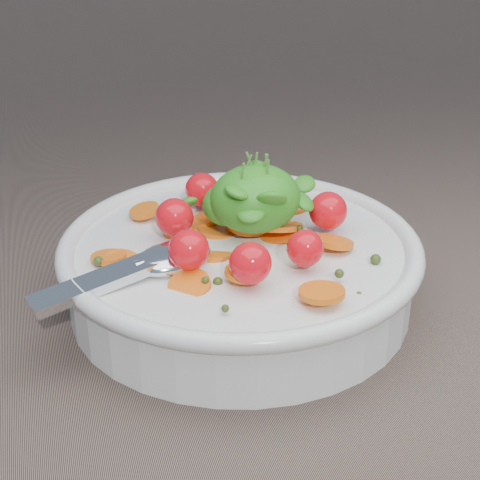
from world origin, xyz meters
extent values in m
plane|color=#745E53|center=(0.00, 0.00, 0.00)|extent=(6.00, 6.00, 0.00)
cylinder|color=white|center=(-0.01, 0.02, 0.03)|extent=(0.29, 0.29, 0.06)
torus|color=white|center=(-0.01, 0.02, 0.06)|extent=(0.30, 0.30, 0.02)
cylinder|color=white|center=(-0.01, 0.02, 0.00)|extent=(0.14, 0.14, 0.01)
cylinder|color=brown|center=(-0.01, 0.02, 0.03)|extent=(0.26, 0.26, 0.04)
cylinder|color=orange|center=(0.06, 0.08, 0.06)|extent=(0.03, 0.03, 0.01)
cylinder|color=orange|center=(0.03, -0.08, 0.06)|extent=(0.05, 0.05, 0.01)
cylinder|color=orange|center=(-0.02, 0.05, 0.06)|extent=(0.04, 0.05, 0.01)
cylinder|color=orange|center=(-0.03, 0.01, 0.05)|extent=(0.03, 0.03, 0.01)
cylinder|color=orange|center=(-0.01, 0.12, 0.06)|extent=(0.04, 0.04, 0.01)
cylinder|color=orange|center=(0.07, -0.01, 0.06)|extent=(0.04, 0.04, 0.02)
cylinder|color=orange|center=(-0.11, 0.02, 0.06)|extent=(0.03, 0.03, 0.01)
cylinder|color=orange|center=(0.03, 0.03, 0.06)|extent=(0.04, 0.04, 0.01)
cylinder|color=orange|center=(0.05, 0.10, 0.05)|extent=(0.04, 0.04, 0.01)
cylinder|color=orange|center=(-0.05, 0.05, 0.05)|extent=(0.03, 0.03, 0.01)
cylinder|color=orange|center=(0.04, 0.04, 0.05)|extent=(0.04, 0.04, 0.01)
cylinder|color=orange|center=(0.05, 0.11, 0.06)|extent=(0.04, 0.04, 0.01)
cylinder|color=orange|center=(-0.06, -0.04, 0.06)|extent=(0.04, 0.04, 0.02)
cylinder|color=orange|center=(0.03, 0.03, 0.06)|extent=(0.05, 0.05, 0.02)
cylinder|color=orange|center=(0.01, 0.04, 0.06)|extent=(0.05, 0.05, 0.01)
cylinder|color=orange|center=(-0.10, 0.02, 0.06)|extent=(0.03, 0.03, 0.02)
cylinder|color=orange|center=(0.02, 0.08, 0.06)|extent=(0.05, 0.05, 0.01)
cylinder|color=orange|center=(-0.03, 0.07, 0.06)|extent=(0.04, 0.04, 0.02)
cylinder|color=orange|center=(-0.02, -0.04, 0.06)|extent=(0.04, 0.04, 0.01)
cylinder|color=orange|center=(-0.07, 0.09, 0.06)|extent=(0.04, 0.04, 0.01)
sphere|color=#384517|center=(-0.01, -0.02, 0.06)|extent=(0.01, 0.01, 0.01)
sphere|color=#384517|center=(-0.06, 0.00, 0.05)|extent=(0.01, 0.01, 0.01)
sphere|color=#384517|center=(-0.05, 0.07, 0.06)|extent=(0.01, 0.01, 0.01)
sphere|color=#384517|center=(-0.12, 0.01, 0.06)|extent=(0.01, 0.01, 0.01)
sphere|color=#384517|center=(-0.05, -0.04, 0.06)|extent=(0.01, 0.01, 0.01)
sphere|color=#384517|center=(0.09, -0.04, 0.06)|extent=(0.01, 0.01, 0.01)
sphere|color=#384517|center=(-0.04, -0.04, 0.06)|extent=(0.01, 0.01, 0.01)
sphere|color=#384517|center=(-0.05, 0.06, 0.06)|extent=(0.01, 0.01, 0.01)
sphere|color=#384517|center=(-0.04, -0.08, 0.06)|extent=(0.01, 0.01, 0.01)
sphere|color=#384517|center=(0.00, -0.01, 0.06)|extent=(0.01, 0.01, 0.01)
sphere|color=#384517|center=(0.05, -0.06, 0.06)|extent=(0.01, 0.01, 0.01)
sphere|color=#384517|center=(0.05, 0.02, 0.06)|extent=(0.01, 0.01, 0.01)
sphere|color=#384517|center=(-0.11, 0.03, 0.06)|extent=(0.01, 0.01, 0.01)
sphere|color=#384517|center=(0.06, -0.08, 0.05)|extent=(0.01, 0.01, 0.01)
sphere|color=#384517|center=(0.03, 0.08, 0.06)|extent=(0.01, 0.01, 0.01)
sphere|color=#384517|center=(0.04, 0.00, 0.05)|extent=(0.01, 0.01, 0.01)
sphere|color=red|center=(0.07, 0.02, 0.08)|extent=(0.03, 0.03, 0.03)
sphere|color=red|center=(0.03, 0.06, 0.07)|extent=(0.03, 0.03, 0.03)
sphere|color=red|center=(-0.02, 0.10, 0.08)|extent=(0.03, 0.03, 0.03)
sphere|color=red|center=(-0.06, 0.04, 0.08)|extent=(0.03, 0.03, 0.03)
sphere|color=red|center=(-0.06, -0.02, 0.08)|extent=(0.03, 0.03, 0.03)
sphere|color=red|center=(-0.02, -0.05, 0.08)|extent=(0.03, 0.03, 0.03)
sphere|color=red|center=(0.03, -0.04, 0.07)|extent=(0.03, 0.03, 0.03)
ellipsoid|color=#369622|center=(0.01, 0.03, 0.09)|extent=(0.08, 0.07, 0.06)
ellipsoid|color=#369622|center=(-0.01, 0.04, 0.08)|extent=(0.04, 0.04, 0.04)
ellipsoid|color=#369622|center=(0.02, 0.03, 0.11)|extent=(0.04, 0.03, 0.03)
ellipsoid|color=#369622|center=(0.00, 0.02, 0.09)|extent=(0.04, 0.04, 0.02)
ellipsoid|color=#369622|center=(-0.01, 0.01, 0.11)|extent=(0.03, 0.03, 0.02)
ellipsoid|color=#369622|center=(0.01, 0.02, 0.11)|extent=(0.02, 0.02, 0.02)
ellipsoid|color=#369622|center=(0.01, 0.03, 0.10)|extent=(0.03, 0.03, 0.02)
ellipsoid|color=#369622|center=(0.01, 0.03, 0.11)|extent=(0.02, 0.02, 0.02)
ellipsoid|color=#369622|center=(0.00, 0.03, 0.10)|extent=(0.03, 0.03, 0.03)
ellipsoid|color=#369622|center=(0.05, 0.02, 0.09)|extent=(0.02, 0.03, 0.02)
ellipsoid|color=#369622|center=(0.06, 0.06, 0.09)|extent=(0.03, 0.03, 0.02)
ellipsoid|color=#369622|center=(0.02, 0.00, 0.10)|extent=(0.04, 0.03, 0.03)
ellipsoid|color=#369622|center=(0.01, 0.03, 0.10)|extent=(0.03, 0.03, 0.02)
ellipsoid|color=#369622|center=(0.00, 0.01, 0.09)|extent=(0.03, 0.02, 0.02)
ellipsoid|color=#369622|center=(0.02, 0.04, 0.11)|extent=(0.03, 0.03, 0.02)
ellipsoid|color=#369622|center=(0.01, 0.03, 0.11)|extent=(0.03, 0.03, 0.01)
ellipsoid|color=#369622|center=(0.01, 0.03, 0.11)|extent=(0.03, 0.02, 0.01)
ellipsoid|color=#369622|center=(0.01, 0.01, 0.09)|extent=(0.04, 0.04, 0.02)
ellipsoid|color=#369622|center=(0.02, 0.03, 0.11)|extent=(0.03, 0.03, 0.02)
ellipsoid|color=#369622|center=(-0.04, 0.06, 0.08)|extent=(0.02, 0.02, 0.02)
ellipsoid|color=#369622|center=(0.03, 0.04, 0.09)|extent=(0.02, 0.02, 0.01)
ellipsoid|color=#369622|center=(0.00, 0.00, 0.09)|extent=(0.03, 0.03, 0.02)
cylinder|color=#4C8C33|center=(0.02, 0.04, 0.10)|extent=(0.02, 0.01, 0.05)
cylinder|color=#4C8C33|center=(0.00, 0.04, 0.10)|extent=(0.02, 0.01, 0.05)
cylinder|color=#4C8C33|center=(0.00, 0.02, 0.10)|extent=(0.01, 0.01, 0.05)
cylinder|color=#4C8C33|center=(0.02, 0.02, 0.10)|extent=(0.00, 0.00, 0.05)
cylinder|color=#4C8C33|center=(0.02, 0.03, 0.10)|extent=(0.01, 0.01, 0.05)
cylinder|color=#4C8C33|center=(0.01, 0.04, 0.10)|extent=(0.01, 0.00, 0.05)
cylinder|color=#4C8C33|center=(0.02, 0.03, 0.10)|extent=(0.01, 0.01, 0.05)
ellipsoid|color=silver|center=(-0.07, 0.00, 0.06)|extent=(0.08, 0.06, 0.02)
cube|color=silver|center=(-0.12, -0.02, 0.06)|extent=(0.13, 0.06, 0.02)
cylinder|color=silver|center=(-0.09, -0.01, 0.06)|extent=(0.03, 0.02, 0.01)
cube|color=white|center=(-0.01, 0.17, 0.00)|extent=(0.19, 0.18, 0.01)
camera|label=1|loc=(-0.15, -0.50, 0.34)|focal=55.00mm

